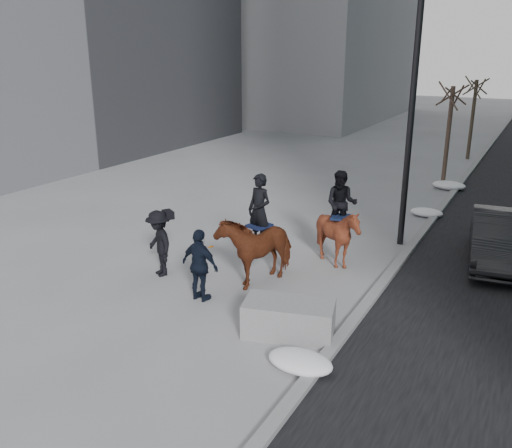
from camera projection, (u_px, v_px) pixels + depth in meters
The scene contains 12 objects.
ground at pixel (232, 297), 13.03m from camera, with size 120.00×120.00×0.00m, color gray.
curb at pixel (441, 208), 19.99m from camera, with size 0.25×90.00×0.12m, color gray.
planter at pixel (289, 319), 11.21m from camera, with size 1.85×0.93×0.74m, color gray.
car_near at pixel (500, 238), 14.92m from camera, with size 1.48×4.25×1.40m, color black.
tree_near at pixel (448, 132), 22.50m from camera, with size 1.20×1.20×4.68m, color #3B2A23, non-canonical shape.
tree_far at pixel (473, 116), 28.42m from camera, with size 1.20×1.20×4.58m, color #33271E, non-canonical shape.
mounted_left at pixel (257, 242), 13.74m from camera, with size 1.50×2.31×2.75m.
mounted_right at pixel (339, 229), 14.62m from camera, with size 1.67×1.81×2.62m.
feeder at pixel (200, 265), 12.62m from camera, with size 1.07×0.91×1.75m.
camera_crew at pixel (159, 243), 14.03m from camera, with size 1.31×1.15×1.75m.
lamppost at pixel (415, 75), 15.01m from camera, with size 0.25×0.80×9.09m.
snow_piles at pixel (415, 226), 17.68m from camera, with size 1.37×16.14×0.35m.
Camera 1 is at (6.17, -10.12, 5.72)m, focal length 38.00 mm.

